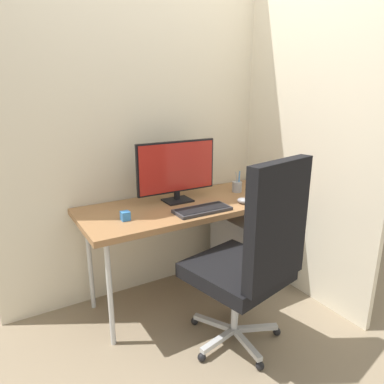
{
  "coord_description": "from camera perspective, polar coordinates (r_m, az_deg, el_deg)",
  "views": [
    {
      "loc": [
        -1.19,
        -2.03,
        1.52
      ],
      "look_at": [
        -0.01,
        -0.06,
        0.84
      ],
      "focal_mm": 32.65,
      "sensor_mm": 36.0,
      "label": 1
    }
  ],
  "objects": [
    {
      "name": "office_chair",
      "position": [
        2.02,
        9.95,
        -10.15
      ],
      "size": [
        0.61,
        0.64,
        1.19
      ],
      "color": "black",
      "rests_on": "ground_plane"
    },
    {
      "name": "desk_clamp_accessory",
      "position": [
        2.19,
        -10.85,
        -3.84
      ],
      "size": [
        0.05,
        0.05,
        0.06
      ],
      "primitive_type": "cube",
      "color": "#337FD8",
      "rests_on": "desk"
    },
    {
      "name": "wall_back",
      "position": [
        2.66,
        -4.35,
        13.79
      ],
      "size": [
        2.53,
        0.04,
        2.8
      ],
      "primitive_type": "cube",
      "color": "beige",
      "rests_on": "ground_plane"
    },
    {
      "name": "wall_side_right",
      "position": [
        2.75,
        16.08,
        13.29
      ],
      "size": [
        0.04,
        1.62,
        2.8
      ],
      "primitive_type": "cube",
      "color": "beige",
      "rests_on": "ground_plane"
    },
    {
      "name": "ground_plane",
      "position": [
        2.8,
        -0.41,
        -16.44
      ],
      "size": [
        8.0,
        8.0,
        0.0
      ],
      "primitive_type": "plane",
      "color": "gray"
    },
    {
      "name": "notebook",
      "position": [
        2.7,
        12.42,
        -0.5
      ],
      "size": [
        0.19,
        0.19,
        0.02
      ],
      "primitive_type": "cube",
      "rotation": [
        0.0,
        0.0,
        0.38
      ],
      "color": "black",
      "rests_on": "desk"
    },
    {
      "name": "pen_holder",
      "position": [
        2.76,
        7.37,
        0.9
      ],
      "size": [
        0.08,
        0.08,
        0.17
      ],
      "color": "#9EA0A5",
      "rests_on": "desk"
    },
    {
      "name": "filing_cabinet",
      "position": [
        2.88,
        8.86,
        -9.19
      ],
      "size": [
        0.39,
        0.47,
        0.57
      ],
      "color": "#9EA0A5",
      "rests_on": "ground_plane"
    },
    {
      "name": "monitor",
      "position": [
        2.47,
        -2.52,
        3.78
      ],
      "size": [
        0.6,
        0.16,
        0.43
      ],
      "color": "black",
      "rests_on": "desk"
    },
    {
      "name": "mouse",
      "position": [
        2.49,
        8.39,
        -1.43
      ],
      "size": [
        0.09,
        0.11,
        0.04
      ],
      "primitive_type": "ellipsoid",
      "rotation": [
        0.0,
        0.0,
        0.31
      ],
      "color": "gray",
      "rests_on": "desk"
    },
    {
      "name": "keyboard",
      "position": [
        2.31,
        1.71,
        -2.91
      ],
      "size": [
        0.38,
        0.17,
        0.02
      ],
      "color": "#333338",
      "rests_on": "desk"
    },
    {
      "name": "desk",
      "position": [
        2.49,
        -0.45,
        -2.83
      ],
      "size": [
        1.54,
        0.63,
        0.74
      ],
      "color": "#996B42",
      "rests_on": "ground_plane"
    }
  ]
}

